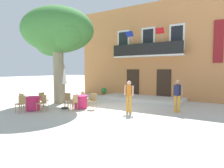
{
  "coord_description": "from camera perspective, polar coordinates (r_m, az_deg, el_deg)",
  "views": [
    {
      "loc": [
        5.86,
        -9.56,
        2.23
      ],
      "look_at": [
        -0.84,
        1.53,
        1.3
      ],
      "focal_mm": 30.62,
      "sensor_mm": 36.0,
      "label": 1
    }
  ],
  "objects": [
    {
      "name": "cafe_chair_near_tree_3",
      "position": [
        12.06,
        -8.36,
        -4.04
      ],
      "size": [
        0.51,
        0.51,
        0.91
      ],
      "color": "tan",
      "rests_on": "ground"
    },
    {
      "name": "cafe_table_near_tree",
      "position": [
        11.36,
        -9.34,
        -5.25
      ],
      "size": [
        0.86,
        0.86,
        0.76
      ],
      "color": "#E52D66",
      "rests_on": "ground"
    },
    {
      "name": "cafe_chair_near_tree_1",
      "position": [
        10.7,
        -11.31,
        -5.12
      ],
      "size": [
        0.44,
        0.44,
        0.91
      ],
      "color": "tan",
      "rests_on": "ground"
    },
    {
      "name": "cafe_chair_near_tree_2",
      "position": [
        11.04,
        -5.8,
        -4.77
      ],
      "size": [
        0.46,
        0.46,
        0.91
      ],
      "color": "tan",
      "rests_on": "ground"
    },
    {
      "name": "building_facade",
      "position": [
        17.49,
        13.05,
        8.98
      ],
      "size": [
        13.0,
        5.09,
        7.5
      ],
      "color": "#CC844C",
      "rests_on": "ground"
    },
    {
      "name": "cafe_table_middle",
      "position": [
        11.57,
        -22.55,
        -5.35
      ],
      "size": [
        0.86,
        0.86,
        0.76
      ],
      "color": "#E52D66",
      "rests_on": "ground"
    },
    {
      "name": "plane_tree",
      "position": [
        13.67,
        -15.97,
        14.49
      ],
      "size": [
        5.04,
        4.43,
        6.35
      ],
      "color": "gray",
      "rests_on": "ground"
    },
    {
      "name": "cafe_chair_middle_0",
      "position": [
        12.1,
        -25.05,
        -4.36
      ],
      "size": [
        0.41,
        0.41,
        0.91
      ],
      "color": "tan",
      "rests_on": "ground"
    },
    {
      "name": "ground_plane",
      "position": [
        11.43,
        -0.35,
        -7.14
      ],
      "size": [
        120.0,
        120.0,
        0.0
      ],
      "primitive_type": "plane",
      "color": "beige"
    },
    {
      "name": "pedestrian_near_entrance",
      "position": [
        10.62,
        18.94,
        -2.98
      ],
      "size": [
        0.53,
        0.38,
        1.7
      ],
      "color": "gold",
      "rests_on": "ground"
    },
    {
      "name": "cafe_chair_near_tree_0",
      "position": [
        11.58,
        -12.93,
        -4.44
      ],
      "size": [
        0.5,
        0.5,
        0.91
      ],
      "color": "tan",
      "rests_on": "ground"
    },
    {
      "name": "cafe_chair_middle_1",
      "position": [
        11.07,
        -25.51,
        -5.13
      ],
      "size": [
        0.41,
        0.41,
        0.91
      ],
      "color": "tan",
      "rests_on": "ground"
    },
    {
      "name": "pedestrian_mid_plaza",
      "position": [
        10.05,
        5.09,
        -3.21
      ],
      "size": [
        0.53,
        0.4,
        1.68
      ],
      "color": "gold",
      "rests_on": "ground"
    },
    {
      "name": "cafe_umbrella",
      "position": [
        11.31,
        -14.0,
        1.13
      ],
      "size": [
        0.44,
        0.44,
        2.55
      ],
      "color": "#997A56",
      "rests_on": "ground"
    },
    {
      "name": "ground_planter_left",
      "position": [
        16.11,
        -2.44,
        -2.31
      ],
      "size": [
        0.47,
        0.47,
        0.78
      ],
      "color": "#995638",
      "rests_on": "ground"
    },
    {
      "name": "entrance_step_platform",
      "position": [
        14.48,
        8.74,
        -4.3
      ],
      "size": [
        6.13,
        2.62,
        0.25
      ],
      "primitive_type": "cube",
      "color": "silver",
      "rests_on": "ground"
    },
    {
      "name": "cafe_chair_middle_3",
      "position": [
        12.07,
        -19.97,
        -4.24
      ],
      "size": [
        0.41,
        0.41,
        0.91
      ],
      "color": "tan",
      "rests_on": "ground"
    },
    {
      "name": "cafe_chair_middle_2",
      "position": [
        10.98,
        -20.06,
        -5.05
      ],
      "size": [
        0.42,
        0.42,
        0.91
      ],
      "color": "tan",
      "rests_on": "ground"
    }
  ]
}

